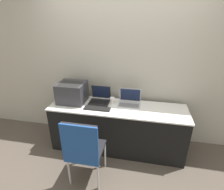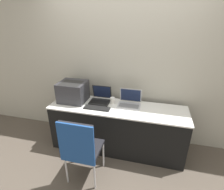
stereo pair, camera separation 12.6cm
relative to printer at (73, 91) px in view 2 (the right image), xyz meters
name	(u,v)px [view 2 (the right image)]	position (x,y,z in m)	size (l,w,h in m)	color
ground_plane	(113,158)	(0.75, -0.34, -0.93)	(14.00, 14.00, 0.00)	brown
wall_back	(123,66)	(0.75, 0.36, 0.37)	(8.00, 0.05, 2.60)	#B7B2A3
table	(117,128)	(0.75, -0.05, -0.55)	(2.11, 0.60, 0.76)	black
printer	(73,91)	(0.00, 0.00, 0.00)	(0.42, 0.38, 0.32)	#333338
laptop_left	(100,98)	(0.44, 0.08, -0.12)	(0.32, 0.29, 0.24)	black
laptop_right	(130,102)	(0.92, 0.07, -0.12)	(0.35, 0.28, 0.25)	#B7B7BC
external_keyboard	(97,108)	(0.46, -0.17, -0.16)	(0.40, 0.12, 0.02)	black
coffee_cup	(113,101)	(0.65, 0.05, -0.12)	(0.08, 0.08, 0.10)	white
chair	(80,146)	(0.46, -0.83, -0.34)	(0.44, 0.44, 0.97)	black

